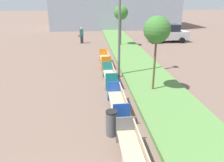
{
  "coord_description": "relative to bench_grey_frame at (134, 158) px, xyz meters",
  "views": [
    {
      "loc": [
        -0.17,
        -0.85,
        4.43
      ],
      "look_at": [
        0.9,
        9.17,
        0.6
      ],
      "focal_mm": 35.0,
      "sensor_mm": 36.0,
      "label": 1
    }
  ],
  "objects": [
    {
      "name": "sapling_tree_far",
      "position": [
        1.99,
        16.38,
        2.78
      ],
      "size": [
        1.32,
        1.32,
        3.84
      ],
      "color": "brown",
      "rests_on": "ground"
    },
    {
      "name": "bench_grey_frame",
      "position": [
        0.0,
        0.0,
        0.0
      ],
      "size": [
        0.65,
        2.47,
        0.94
      ],
      "color": "#9E9B96",
      "rests_on": "ground"
    },
    {
      "name": "bench_teal_frame",
      "position": [
        -0.0,
        6.56,
        -0.01
      ],
      "size": [
        0.65,
        2.1,
        0.94
      ],
      "color": "#9E9B96",
      "rests_on": "ground"
    },
    {
      "name": "pedestrian_walking",
      "position": [
        -1.83,
        18.36,
        0.46
      ],
      "size": [
        0.53,
        0.24,
        1.66
      ],
      "color": "#232633",
      "rests_on": "ground"
    },
    {
      "name": "bench_blue_frame",
      "position": [
        -0.0,
        3.25,
        -0.01
      ],
      "size": [
        0.65,
        2.25,
        0.94
      ],
      "color": "#9E9B96",
      "rests_on": "ground"
    },
    {
      "name": "parked_car_distant",
      "position": [
        7.37,
        18.2,
        0.53
      ],
      "size": [
        4.28,
        2.0,
        1.86
      ],
      "rotation": [
        0.0,
        0.0,
        0.05
      ],
      "color": "#B7BABF",
      "rests_on": "ground"
    },
    {
      "name": "litter_bin",
      "position": [
        -0.45,
        1.68,
        0.08
      ],
      "size": [
        0.4,
        0.4,
        0.92
      ],
      "color": "#4C4F51",
      "rests_on": "ground"
    },
    {
      "name": "sapling_tree_near",
      "position": [
        1.99,
        5.11,
        2.7
      ],
      "size": [
        1.24,
        1.24,
        3.72
      ],
      "color": "brown",
      "rests_on": "ground"
    },
    {
      "name": "bench_orange_frame",
      "position": [
        -0.0,
        10.05,
        -0.0
      ],
      "size": [
        0.65,
        2.38,
        0.94
      ],
      "color": "#9E9B96",
      "rests_on": "ground"
    },
    {
      "name": "planter_grass_strip",
      "position": [
        2.26,
        8.15,
        -0.29
      ],
      "size": [
        2.8,
        120.0,
        0.18
      ],
      "color": "#568442",
      "rests_on": "ground"
    }
  ]
}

